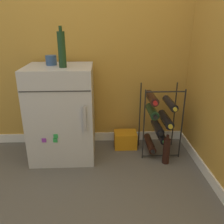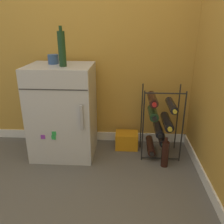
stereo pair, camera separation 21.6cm
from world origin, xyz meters
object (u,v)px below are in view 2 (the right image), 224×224
at_px(soda_box, 127,140).
at_px(fridge_top_bottle, 62,49).
at_px(mini_fridge, 63,111).
at_px(fridge_top_cup, 53,59).
at_px(wine_rack, 159,122).
at_px(loose_bottle_floor, 165,154).

relative_size(soda_box, fridge_top_bottle, 0.69).
xyz_separation_m(soda_box, fridge_top_bottle, (-0.54, -0.19, 0.91)).
distance_m(mini_fridge, fridge_top_cup, 0.47).
xyz_separation_m(mini_fridge, fridge_top_cup, (-0.07, 0.05, 0.46)).
bearing_deg(wine_rack, loose_bottle_floor, -79.11).
xyz_separation_m(wine_rack, fridge_top_cup, (-0.95, 0.03, 0.55)).
relative_size(wine_rack, fridge_top_bottle, 2.08).
bearing_deg(wine_rack, fridge_top_cup, 177.90).
xyz_separation_m(mini_fridge, fridge_top_bottle, (0.05, -0.07, 0.57)).
relative_size(mini_fridge, soda_box, 3.83).
bearing_deg(mini_fridge, fridge_top_cup, 141.52).
height_order(wine_rack, loose_bottle_floor, wine_rack).
bearing_deg(fridge_top_bottle, fridge_top_cup, 134.26).
height_order(mini_fridge, wine_rack, mini_fridge).
bearing_deg(wine_rack, soda_box, 160.48).
xyz_separation_m(fridge_top_cup, loose_bottle_floor, (0.99, -0.24, -0.77)).
bearing_deg(loose_bottle_floor, wine_rack, 100.89).
xyz_separation_m(fridge_top_cup, fridge_top_bottle, (0.12, -0.12, 0.10)).
distance_m(wine_rack, fridge_top_bottle, 1.07).
bearing_deg(loose_bottle_floor, soda_box, 137.15).
relative_size(mini_fridge, wine_rack, 1.28).
relative_size(mini_fridge, fridge_top_bottle, 2.66).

